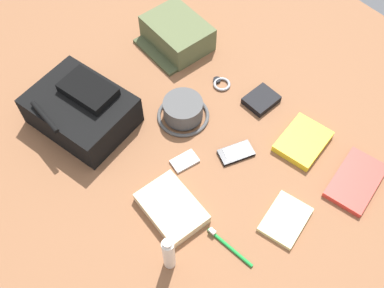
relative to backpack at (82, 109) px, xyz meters
name	(u,v)px	position (x,y,z in m)	size (l,w,h in m)	color
ground_plane	(192,153)	(-0.33, -0.20, -0.07)	(2.64, 2.02, 0.02)	brown
backpack	(82,109)	(0.00, 0.00, 0.00)	(0.37, 0.31, 0.14)	black
toiletry_pouch	(177,34)	(0.08, -0.47, -0.01)	(0.25, 0.23, 0.10)	#56603D
bucket_hat	(183,111)	(-0.20, -0.26, -0.03)	(0.18, 0.18, 0.08)	#4E4E4E
toothpaste_tube	(169,254)	(-0.57, 0.09, 0.02)	(0.03, 0.03, 0.16)	white
paperback_novel	(356,181)	(-0.75, -0.50, -0.05)	(0.17, 0.23, 0.02)	red
travel_guidebook	(303,142)	(-0.55, -0.49, -0.05)	(0.16, 0.19, 0.03)	yellow
cell_phone	(236,153)	(-0.43, -0.30, -0.06)	(0.09, 0.12, 0.01)	black
media_player	(185,161)	(-0.35, -0.15, -0.06)	(0.06, 0.09, 0.01)	#B7B7BC
wristwatch	(221,84)	(-0.19, -0.46, -0.06)	(0.07, 0.06, 0.01)	#99999E
toothbrush	(227,245)	(-0.64, -0.06, -0.06)	(0.16, 0.03, 0.02)	#198C33
wallet	(261,100)	(-0.33, -0.51, -0.05)	(0.09, 0.11, 0.02)	black
notepad	(285,219)	(-0.69, -0.24, -0.05)	(0.11, 0.15, 0.02)	beige
folded_towel	(172,208)	(-0.45, -0.01, -0.04)	(0.20, 0.14, 0.04)	beige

